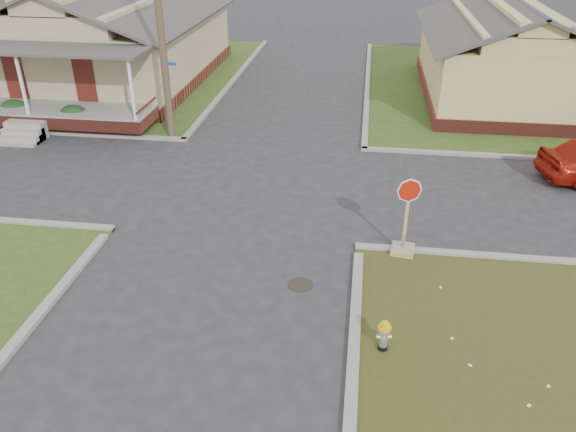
# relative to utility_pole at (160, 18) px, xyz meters

# --- Properties ---
(ground) EXTENTS (120.00, 120.00, 0.00)m
(ground) POSITION_rel_utility_pole_xyz_m (4.20, -8.90, -4.66)
(ground) COLOR #29292C
(ground) RESTS_ON ground
(verge_far_left) EXTENTS (19.00, 19.00, 0.05)m
(verge_far_left) POSITION_rel_utility_pole_xyz_m (-8.80, 9.10, -4.64)
(verge_far_left) COLOR #2D4C1B
(verge_far_left) RESTS_ON ground
(curbs) EXTENTS (80.00, 40.00, 0.12)m
(curbs) POSITION_rel_utility_pole_xyz_m (4.20, -3.90, -4.66)
(curbs) COLOR gray
(curbs) RESTS_ON ground
(manhole) EXTENTS (0.64, 0.64, 0.01)m
(manhole) POSITION_rel_utility_pole_xyz_m (6.40, -9.40, -4.66)
(manhole) COLOR black
(manhole) RESTS_ON ground
(corner_house) EXTENTS (10.10, 15.50, 5.30)m
(corner_house) POSITION_rel_utility_pole_xyz_m (-5.80, 7.78, -2.38)
(corner_house) COLOR maroon
(corner_house) RESTS_ON ground
(side_house_yellow) EXTENTS (7.60, 11.60, 4.70)m
(side_house_yellow) POSITION_rel_utility_pole_xyz_m (14.20, 7.60, -2.47)
(side_house_yellow) COLOR maroon
(side_house_yellow) RESTS_ON ground
(utility_pole) EXTENTS (1.80, 0.28, 9.00)m
(utility_pole) POSITION_rel_utility_pole_xyz_m (0.00, 0.00, 0.00)
(utility_pole) COLOR #473629
(utility_pole) RESTS_ON ground
(fire_hydrant) EXTENTS (0.28, 0.28, 0.76)m
(fire_hydrant) POSITION_rel_utility_pole_xyz_m (8.40, -11.51, -4.20)
(fire_hydrant) COLOR black
(fire_hydrant) RESTS_ON ground
(stop_sign) EXTENTS (0.63, 0.61, 2.21)m
(stop_sign) POSITION_rel_utility_pole_xyz_m (8.97, -7.59, -4.14)
(stop_sign) COLOR tan
(stop_sign) RESTS_ON ground
(hedge_left) EXTENTS (1.37, 1.12, 1.05)m
(hedge_left) POSITION_rel_utility_pole_xyz_m (-7.18, 0.67, -4.09)
(hedge_left) COLOR #143918
(hedge_left) RESTS_ON verge_far_left
(hedge_right) EXTENTS (1.36, 1.11, 1.04)m
(hedge_right) POSITION_rel_utility_pole_xyz_m (-4.31, 0.35, -4.09)
(hedge_right) COLOR #143918
(hedge_right) RESTS_ON verge_far_left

